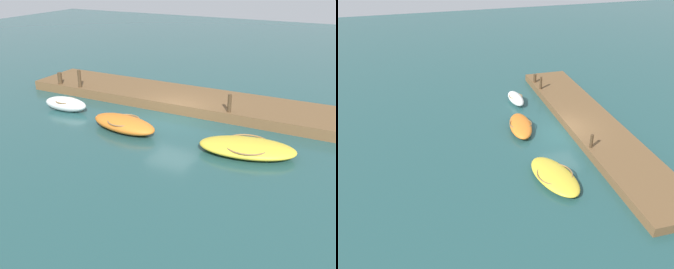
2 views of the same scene
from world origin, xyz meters
TOP-DOWN VIEW (x-y plane):
  - ground_plane at (0.00, 0.00)m, footprint 84.00×84.00m
  - dock_platform at (0.00, -2.33)m, footprint 20.57×3.75m
  - motorboat_yellow at (-4.86, 2.51)m, footprint 4.48×2.83m
  - dinghy_white at (5.77, 1.81)m, footprint 2.66×1.22m
  - rowboat_orange at (1.30, 2.73)m, footprint 3.86×2.09m
  - mooring_post_west at (-2.92, -0.70)m, footprint 0.20×0.20m
  - mooring_post_mid_west at (6.76, -0.70)m, footprint 0.21×0.21m
  - mooring_post_mid_east at (8.33, -0.70)m, footprint 0.27×0.27m

SIDE VIEW (x-z plane):
  - ground_plane at x=0.00m, z-range 0.00..0.00m
  - dock_platform at x=0.00m, z-range 0.00..0.57m
  - motorboat_yellow at x=-4.86m, z-range 0.01..0.62m
  - rowboat_orange at x=1.30m, z-range 0.01..0.72m
  - dinghy_white at x=5.77m, z-range 0.01..0.80m
  - mooring_post_mid_east at x=8.33m, z-range 0.57..1.30m
  - mooring_post_west at x=-2.92m, z-range 0.57..1.51m
  - mooring_post_mid_west at x=6.76m, z-range 0.57..1.65m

